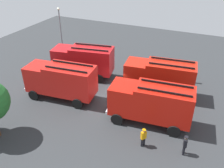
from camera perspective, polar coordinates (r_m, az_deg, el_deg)
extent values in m
plane|color=#2D3033|center=(25.10, 0.00, -2.76)|extent=(49.62, 49.62, 0.00)
cube|color=red|center=(25.08, 5.85, 2.62)|extent=(2.48, 2.74, 2.60)
cube|color=#8C9EAD|center=(25.13, 3.55, 3.59)|extent=(0.33, 2.12, 1.46)
cube|color=red|center=(24.67, 13.83, 1.73)|extent=(5.06, 3.04, 2.90)
cube|color=black|center=(23.36, 14.14, 4.34)|extent=(4.30, 0.62, 0.12)
cube|color=black|center=(24.61, 14.42, 5.67)|extent=(4.30, 0.62, 0.12)
cube|color=silver|center=(25.86, 3.12, 0.75)|extent=(0.48, 2.38, 0.28)
cylinder|color=black|center=(24.87, 4.63, -1.71)|extent=(1.13, 0.48, 1.10)
cylinder|color=black|center=(26.89, 5.81, 0.90)|extent=(1.13, 0.48, 1.10)
cylinder|color=black|center=(24.49, 15.86, -3.47)|extent=(1.13, 0.48, 1.10)
cylinder|color=black|center=(26.54, 16.19, -0.69)|extent=(1.13, 0.48, 1.10)
cube|color=red|center=(28.99, -11.47, 6.14)|extent=(2.62, 2.86, 2.60)
cube|color=#8C9EAD|center=(29.30, -13.42, 6.85)|extent=(0.46, 2.10, 1.46)
cube|color=red|center=(27.70, -4.85, 5.82)|extent=(5.17, 3.33, 2.90)
cube|color=black|center=(26.48, -5.46, 8.30)|extent=(4.27, 0.90, 0.12)
cube|color=black|center=(27.69, -4.55, 9.36)|extent=(4.27, 0.90, 0.12)
cube|color=silver|center=(29.96, -13.35, 4.31)|extent=(0.63, 2.37, 0.28)
cylinder|color=black|center=(28.77, -12.48, 2.38)|extent=(1.15, 0.54, 1.10)
cylinder|color=black|center=(30.69, -10.63, 4.45)|extent=(1.15, 0.54, 1.10)
cylinder|color=black|center=(27.12, -3.06, 1.29)|extent=(1.15, 0.54, 1.10)
cylinder|color=black|center=(29.15, -1.74, 3.53)|extent=(1.15, 0.54, 1.10)
cube|color=red|center=(21.00, 2.79, -3.27)|extent=(2.43, 2.70, 2.60)
cube|color=#8C9EAD|center=(21.09, 0.07, -2.06)|extent=(0.28, 2.12, 1.46)
cube|color=red|center=(20.44, 12.30, -4.59)|extent=(5.02, 2.95, 2.90)
cube|color=black|center=(19.01, 12.53, -1.84)|extent=(4.31, 0.53, 0.12)
cube|color=black|center=(20.19, 13.05, 0.14)|extent=(4.31, 0.53, 0.12)
cube|color=silver|center=(21.95, -0.30, -5.22)|extent=(0.43, 2.38, 0.28)
cylinder|color=black|center=(21.03, 1.24, -8.42)|extent=(1.13, 0.45, 1.10)
cylinder|color=black|center=(22.88, 3.06, -4.83)|extent=(1.13, 0.45, 1.10)
cylinder|color=black|center=(20.48, 14.68, -10.89)|extent=(1.13, 0.45, 1.10)
cylinder|color=black|center=(22.37, 15.30, -6.97)|extent=(1.13, 0.45, 1.10)
cube|color=red|center=(25.39, -16.97, 1.72)|extent=(2.45, 2.72, 2.60)
cube|color=#8C9EAD|center=(25.83, -19.01, 2.66)|extent=(0.30, 2.12, 1.46)
cube|color=red|center=(23.62, -9.94, 0.83)|extent=(5.04, 2.99, 2.90)
cube|color=black|center=(22.36, -11.08, 3.50)|extent=(4.31, 0.57, 0.12)
cube|color=black|center=(23.44, -9.53, 4.96)|extent=(4.31, 0.57, 0.12)
cube|color=silver|center=(26.59, -18.75, -0.08)|extent=(0.45, 2.38, 0.28)
cylinder|color=black|center=(25.44, -18.27, -2.52)|extent=(1.13, 0.46, 1.10)
cylinder|color=black|center=(27.08, -15.47, 0.08)|extent=(1.13, 0.46, 1.10)
cylinder|color=black|center=(23.14, -8.25, -4.68)|extent=(1.13, 0.46, 1.10)
cylinder|color=black|center=(24.94, -5.91, -1.68)|extent=(1.13, 0.46, 1.10)
cylinder|color=black|center=(28.74, 18.90, 1.02)|extent=(0.16, 0.16, 0.81)
cylinder|color=black|center=(28.72, 18.49, 1.08)|extent=(0.16, 0.16, 0.81)
cube|color=#B7140F|center=(28.39, 18.94, 2.38)|extent=(0.45, 0.30, 0.71)
sphere|color=tan|center=(28.18, 19.10, 3.22)|extent=(0.23, 0.23, 0.23)
cylinder|color=#B7140F|center=(28.14, 19.13, 3.39)|extent=(0.29, 0.29, 0.07)
cylinder|color=black|center=(19.24, 16.90, -15.16)|extent=(0.16, 0.16, 0.80)
cylinder|color=black|center=(19.39, 16.87, -14.73)|extent=(0.16, 0.16, 0.80)
cube|color=black|center=(18.81, 17.23, -13.33)|extent=(0.32, 0.46, 0.70)
sphere|color=tan|center=(18.50, 17.45, -12.28)|extent=(0.23, 0.23, 0.23)
cylinder|color=black|center=(18.44, 17.49, -12.07)|extent=(0.28, 0.28, 0.07)
cylinder|color=black|center=(19.35, 7.73, -13.57)|extent=(0.16, 0.16, 0.77)
cylinder|color=black|center=(19.26, 7.20, -13.79)|extent=(0.16, 0.16, 0.77)
cube|color=orange|center=(18.81, 7.62, -12.11)|extent=(0.45, 0.48, 0.67)
sphere|color=beige|center=(18.52, 7.71, -11.09)|extent=(0.22, 0.22, 0.22)
cylinder|color=orange|center=(18.46, 7.73, -10.89)|extent=(0.27, 0.27, 0.07)
cone|color=#F2600C|center=(23.78, 12.18, -4.75)|extent=(0.43, 0.43, 0.62)
cone|color=#F2600C|center=(25.50, 1.25, -1.34)|extent=(0.44, 0.44, 0.63)
cylinder|color=slate|center=(33.40, -12.12, 11.49)|extent=(0.16, 0.16, 6.51)
sphere|color=#F2EFCC|center=(32.49, -12.79, 17.21)|extent=(0.36, 0.36, 0.36)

